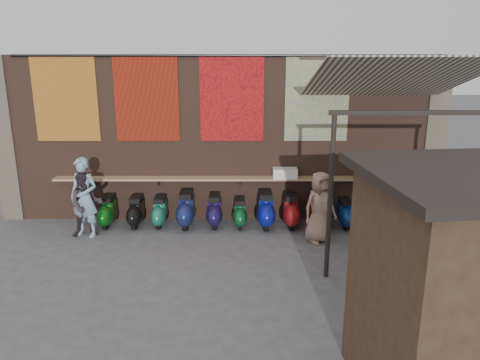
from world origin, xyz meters
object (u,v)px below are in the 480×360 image
at_px(shelf_box, 285,173).
at_px(scooter_stool_9, 345,213).
at_px(diner_right, 86,205).
at_px(scooter_stool_2, 160,212).
at_px(diner_left, 84,197).
at_px(scooter_stool_4, 215,211).
at_px(scooter_stool_3, 186,209).
at_px(shopper_tan, 320,207).
at_px(scooter_stool_5, 240,213).
at_px(shopper_navy, 399,204).
at_px(scooter_stool_8, 319,210).
at_px(scooter_stool_6, 266,210).
at_px(scooter_stool_1, 136,211).
at_px(shopper_grey, 400,232).
at_px(scooter_stool_0, 108,211).
at_px(scooter_stool_7, 291,211).

relative_size(shelf_box, scooter_stool_9, 0.81).
distance_m(shelf_box, diner_right, 4.66).
relative_size(scooter_stool_2, diner_left, 0.41).
xyz_separation_m(scooter_stool_2, scooter_stool_4, (1.32, -0.01, 0.03)).
bearing_deg(scooter_stool_3, shopper_tan, -17.18).
distance_m(scooter_stool_5, shopper_navy, 3.63).
bearing_deg(shopper_tan, scooter_stool_3, 138.55).
bearing_deg(diner_left, shelf_box, 28.75).
height_order(scooter_stool_2, shopper_navy, shopper_navy).
distance_m(scooter_stool_8, diner_right, 5.38).
bearing_deg(scooter_stool_8, scooter_stool_6, 179.54).
bearing_deg(scooter_stool_1, shopper_tan, -12.78).
xyz_separation_m(scooter_stool_4, shopper_grey, (3.54, -2.64, 0.51)).
relative_size(scooter_stool_0, scooter_stool_7, 0.93).
bearing_deg(shopper_tan, diner_right, 152.16).
bearing_deg(scooter_stool_4, scooter_stool_2, 179.57).
bearing_deg(scooter_stool_3, scooter_stool_9, -0.93).
height_order(scooter_stool_2, scooter_stool_9, scooter_stool_2).
xyz_separation_m(shelf_box, scooter_stool_0, (-4.27, -0.26, -0.88)).
bearing_deg(diner_right, scooter_stool_1, 19.95).
xyz_separation_m(scooter_stool_4, shopper_tan, (2.35, -0.96, 0.42)).
distance_m(shelf_box, scooter_stool_4, 1.92).
xyz_separation_m(scooter_stool_1, shopper_grey, (5.43, -2.64, 0.53)).
relative_size(scooter_stool_4, shopper_grey, 0.45).
bearing_deg(shopper_tan, scooter_stool_8, 56.69).
bearing_deg(scooter_stool_5, scooter_stool_0, 178.97).
bearing_deg(scooter_stool_0, scooter_stool_1, -0.49).
bearing_deg(scooter_stool_8, shopper_tan, -99.03).
bearing_deg(scooter_stool_9, scooter_stool_4, 178.46).
bearing_deg(shopper_grey, scooter_stool_8, -60.90).
xyz_separation_m(scooter_stool_2, shopper_navy, (5.36, -1.08, 0.56)).
distance_m(scooter_stool_2, scooter_stool_6, 2.54).
bearing_deg(scooter_stool_6, scooter_stool_2, 178.29).
xyz_separation_m(scooter_stool_1, scooter_stool_6, (3.12, -0.07, 0.06)).
bearing_deg(scooter_stool_5, scooter_stool_4, 175.43).
xyz_separation_m(scooter_stool_4, scooter_stool_9, (3.12, -0.08, -0.04)).
bearing_deg(scooter_stool_3, scooter_stool_7, -0.25).
bearing_deg(scooter_stool_8, diner_right, -174.04).
xyz_separation_m(scooter_stool_5, diner_right, (-3.46, -0.59, 0.41)).
bearing_deg(scooter_stool_5, shopper_grey, -41.47).
relative_size(shelf_box, shopper_grey, 0.32).
distance_m(scooter_stool_1, shopper_grey, 6.07).
height_order(scooter_stool_1, shopper_tan, shopper_tan).
xyz_separation_m(scooter_stool_5, scooter_stool_7, (1.22, 0.02, 0.06)).
xyz_separation_m(scooter_stool_1, scooter_stool_2, (0.57, 0.01, -0.01)).
height_order(scooter_stool_6, scooter_stool_7, scooter_stool_6).
bearing_deg(shopper_grey, scooter_stool_1, -19.12).
xyz_separation_m(scooter_stool_2, scooter_stool_8, (3.81, -0.09, 0.07)).
xyz_separation_m(scooter_stool_4, scooter_stool_7, (1.83, -0.03, 0.01)).
bearing_deg(scooter_stool_9, scooter_stool_2, 178.79).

